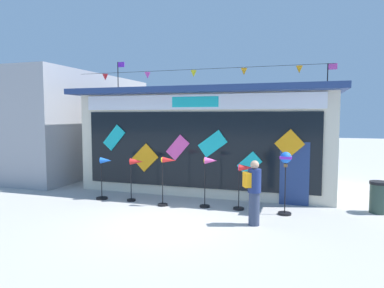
# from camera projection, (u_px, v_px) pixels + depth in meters

# --- Properties ---
(ground_plane) EXTENTS (80.00, 80.00, 0.00)m
(ground_plane) POSITION_uv_depth(u_px,v_px,m) (165.00, 224.00, 9.07)
(ground_plane) COLOR #ADAAA5
(kite_shop_building) EXTENTS (9.48, 5.41, 5.16)m
(kite_shop_building) POSITION_uv_depth(u_px,v_px,m) (212.00, 138.00, 14.03)
(kite_shop_building) COLOR beige
(kite_shop_building) RESTS_ON ground_plane
(wind_spinner_far_left) EXTENTS (0.58, 0.38, 1.43)m
(wind_spinner_far_left) POSITION_uv_depth(u_px,v_px,m) (104.00, 174.00, 11.64)
(wind_spinner_far_left) COLOR black
(wind_spinner_far_left) RESTS_ON ground_plane
(wind_spinner_left) EXTENTS (0.59, 0.30, 1.43)m
(wind_spinner_left) POSITION_uv_depth(u_px,v_px,m) (135.00, 170.00, 11.36)
(wind_spinner_left) COLOR black
(wind_spinner_left) RESTS_ON ground_plane
(wind_spinner_center_left) EXTENTS (0.62, 0.31, 1.54)m
(wind_spinner_center_left) POSITION_uv_depth(u_px,v_px,m) (167.00, 173.00, 10.76)
(wind_spinner_center_left) COLOR black
(wind_spinner_center_left) RESTS_ON ground_plane
(wind_spinner_center_right) EXTENTS (0.55, 0.31, 1.57)m
(wind_spinner_center_right) POSITION_uv_depth(u_px,v_px,m) (209.00, 172.00, 10.58)
(wind_spinner_center_right) COLOR black
(wind_spinner_center_right) RESTS_ON ground_plane
(wind_spinner_right) EXTENTS (0.61, 0.32, 1.38)m
(wind_spinner_right) POSITION_uv_depth(u_px,v_px,m) (244.00, 178.00, 10.31)
(wind_spinner_right) COLOR black
(wind_spinner_right) RESTS_ON ground_plane
(wind_spinner_far_right) EXTENTS (0.37, 0.37, 1.80)m
(wind_spinner_far_right) POSITION_uv_depth(u_px,v_px,m) (286.00, 168.00, 9.80)
(wind_spinner_far_right) COLOR black
(wind_spinner_far_right) RESTS_ON ground_plane
(person_near_camera) EXTENTS (0.48, 0.41, 1.68)m
(person_near_camera) POSITION_uv_depth(u_px,v_px,m) (254.00, 191.00, 8.88)
(person_near_camera) COLOR #333D56
(person_near_camera) RESTS_ON ground_plane
(trash_bin) EXTENTS (0.52, 0.52, 0.93)m
(trash_bin) POSITION_uv_depth(u_px,v_px,m) (379.00, 197.00, 10.02)
(trash_bin) COLOR #2D4238
(trash_bin) RESTS_ON ground_plane
(neighbour_building) EXTENTS (7.51, 8.72, 4.79)m
(neighbour_building) POSITION_uv_depth(u_px,v_px,m) (45.00, 124.00, 18.10)
(neighbour_building) COLOR #99999E
(neighbour_building) RESTS_ON ground_plane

